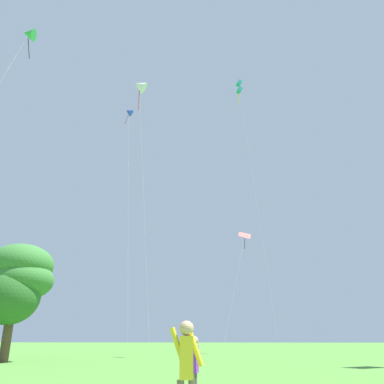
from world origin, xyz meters
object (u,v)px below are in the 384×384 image
person_far_back (186,367)px  tree_left_oak (17,281)px  kite_green_small (29,34)px  kite_teal_box (239,89)px  person_foreground_watcher (194,365)px  kite_white_distant (140,86)px  kite_red_high (244,240)px  kite_blue_delta (129,112)px

person_far_back → tree_left_oak: 26.33m
kite_green_small → tree_left_oak: 24.25m
kite_teal_box → person_foreground_watcher: kite_teal_box is taller
kite_white_distant → kite_red_high: kite_white_distant is taller
person_far_back → tree_left_oak: bearing=124.8°
tree_left_oak → person_foreground_watcher: bearing=-51.4°
kite_blue_delta → kite_white_distant: 7.13m
kite_blue_delta → kite_green_small: 15.63m
person_foreground_watcher → kite_teal_box: bearing=84.8°
person_foreground_watcher → tree_left_oak: size_ratio=0.19×
person_far_back → kite_red_high: bearing=86.5°
kite_green_small → person_foreground_watcher: 39.06m
kite_blue_delta → kite_red_high: 21.93m
kite_white_distant → person_foreground_watcher: 39.65m
kite_green_small → kite_red_high: size_ratio=2.16×
person_far_back → kite_white_distant: bearing=106.1°
kite_blue_delta → kite_red_high: size_ratio=2.12×
kite_green_small → kite_white_distant: (9.40, 7.72, -1.19)m
kite_blue_delta → kite_white_distant: kite_blue_delta is taller
kite_green_small → kite_red_high: 32.33m
kite_white_distant → kite_red_high: size_ratio=2.09×
kite_white_distant → kite_red_high: (11.28, 10.71, -15.49)m
kite_white_distant → tree_left_oak: bearing=-124.1°
person_foreground_watcher → tree_left_oak: 23.96m
kite_blue_delta → kite_green_small: kite_green_small is taller
kite_teal_box → tree_left_oak: size_ratio=3.51×
kite_red_high → person_foreground_watcher: kite_red_high is taller
kite_green_small → person_foreground_watcher: bearing=-47.5°
kite_blue_delta → tree_left_oak: kite_blue_delta is taller
kite_red_high → person_far_back: size_ratio=7.78×
person_foreground_watcher → kite_white_distant: bearing=107.5°
person_far_back → person_foreground_watcher: person_far_back is taller
kite_green_small → kite_red_high: kite_green_small is taller
kite_teal_box → kite_white_distant: bearing=-174.6°
kite_green_small → kite_red_high: (20.68, 18.43, -16.68)m
person_far_back → person_foreground_watcher: (-0.14, 2.92, -0.13)m
kite_blue_delta → person_foreground_watcher: bearing=-71.2°
kite_red_high → person_foreground_watcher: 39.97m
kite_blue_delta → kite_red_high: bearing=16.6°
kite_green_small → tree_left_oak: size_ratio=3.66×
kite_blue_delta → kite_white_distant: (2.90, -6.48, -0.70)m
kite_teal_box → person_foreground_watcher: 39.29m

